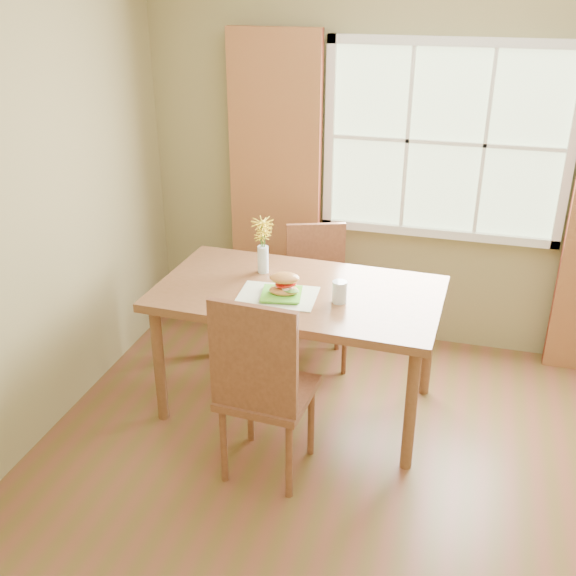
# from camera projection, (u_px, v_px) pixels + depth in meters

# --- Properties ---
(room) EXTENTS (4.24, 3.84, 2.74)m
(room) POSITION_uv_depth(u_px,v_px,m) (413.00, 275.00, 2.87)
(room) COLOR brown
(room) RESTS_ON ground
(window) EXTENTS (1.62, 0.06, 1.32)m
(window) POSITION_uv_depth(u_px,v_px,m) (446.00, 142.00, 4.44)
(window) COLOR #BAD3A0
(window) RESTS_ON room
(curtain_left) EXTENTS (0.65, 0.08, 2.20)m
(curtain_left) POSITION_uv_depth(u_px,v_px,m) (275.00, 191.00, 4.81)
(curtain_left) COLOR maroon
(curtain_left) RESTS_ON room
(dining_table) EXTENTS (1.71, 1.00, 0.82)m
(dining_table) POSITION_uv_depth(u_px,v_px,m) (298.00, 302.00, 4.02)
(dining_table) COLOR brown
(dining_table) RESTS_ON room
(chair_near) EXTENTS (0.49, 0.49, 1.10)m
(chair_near) POSITION_uv_depth(u_px,v_px,m) (261.00, 384.00, 3.45)
(chair_near) COLOR brown
(chair_near) RESTS_ON room
(chair_far) EXTENTS (0.52, 0.52, 0.97)m
(chair_far) POSITION_uv_depth(u_px,v_px,m) (317.00, 289.00, 4.65)
(chair_far) COLOR brown
(chair_far) RESTS_ON room
(placemat) EXTENTS (0.47, 0.36, 0.01)m
(placemat) POSITION_uv_depth(u_px,v_px,m) (277.00, 296.00, 3.90)
(placemat) COLOR beige
(placemat) RESTS_ON dining_table
(plate) EXTENTS (0.26, 0.26, 0.01)m
(plate) POSITION_uv_depth(u_px,v_px,m) (282.00, 295.00, 3.89)
(plate) COLOR #5CC230
(plate) RESTS_ON placemat
(croissant_sandwich) EXTENTS (0.19, 0.15, 0.13)m
(croissant_sandwich) POSITION_uv_depth(u_px,v_px,m) (284.00, 284.00, 3.86)
(croissant_sandwich) COLOR #ED9651
(croissant_sandwich) RESTS_ON plate
(water_glass) EXTENTS (0.08, 0.08, 0.13)m
(water_glass) POSITION_uv_depth(u_px,v_px,m) (340.00, 292.00, 3.81)
(water_glass) COLOR silver
(water_glass) RESTS_ON dining_table
(flower_vase) EXTENTS (0.14, 0.14, 0.35)m
(flower_vase) POSITION_uv_depth(u_px,v_px,m) (263.00, 239.00, 4.12)
(flower_vase) COLOR silver
(flower_vase) RESTS_ON dining_table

